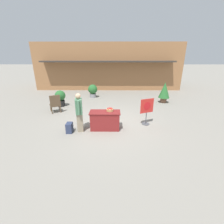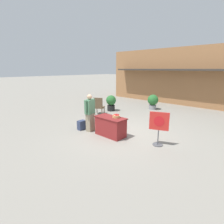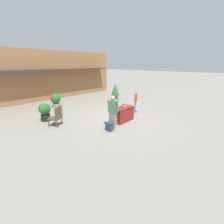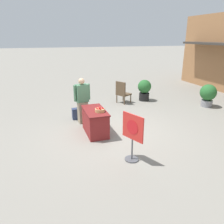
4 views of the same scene
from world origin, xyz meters
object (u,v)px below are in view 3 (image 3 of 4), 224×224
at_px(apple_basket, 124,105).
at_px(potted_plant_near_right, 45,111).
at_px(backpack, 109,127).
at_px(poster_board, 136,102).
at_px(patio_chair, 57,116).
at_px(display_table, 123,114).
at_px(potted_plant_far_right, 115,90).
at_px(potted_plant_near_left, 56,100).
at_px(person_visitor, 113,112).

distance_m(apple_basket, potted_plant_near_right, 4.49).
bearing_deg(backpack, apple_basket, 15.46).
height_order(backpack, potted_plant_near_right, potted_plant_near_right).
relative_size(poster_board, patio_chair, 1.19).
height_order(display_table, backpack, display_table).
bearing_deg(potted_plant_far_right, potted_plant_near_left, 165.02).
bearing_deg(potted_plant_near_right, person_visitor, -60.22).
bearing_deg(person_visitor, potted_plant_near_left, 81.15).
height_order(poster_board, potted_plant_far_right, potted_plant_far_right).
distance_m(display_table, potted_plant_near_right, 4.41).
distance_m(person_visitor, potted_plant_near_right, 3.95).
xyz_separation_m(apple_basket, person_visitor, (-1.26, -0.31, -0.02)).
xyz_separation_m(display_table, patio_chair, (-2.91, 2.03, 0.15)).
xyz_separation_m(backpack, potted_plant_near_left, (0.24, 5.83, 0.36)).
relative_size(display_table, potted_plant_near_right, 1.28).
bearing_deg(potted_plant_near_left, potted_plant_far_right, -14.98).
bearing_deg(potted_plant_near_left, patio_chair, -115.98).
bearing_deg(display_table, poster_board, 14.37).
xyz_separation_m(potted_plant_near_right, potted_plant_far_right, (6.87, 0.89, 0.23)).
bearing_deg(potted_plant_near_left, display_table, -77.31).
xyz_separation_m(apple_basket, patio_chair, (-3.12, 1.92, -0.31)).
distance_m(backpack, potted_plant_far_right, 6.99).
bearing_deg(apple_basket, patio_chair, 148.36).
bearing_deg(person_visitor, potted_plant_near_right, 109.10).
bearing_deg(display_table, person_visitor, -169.32).
relative_size(person_visitor, potted_plant_far_right, 1.17).
bearing_deg(backpack, potted_plant_near_left, 87.60).
bearing_deg(potted_plant_near_right, display_table, -46.96).
xyz_separation_m(patio_chair, potted_plant_far_right, (6.77, 2.08, 0.26)).
xyz_separation_m(backpack, potted_plant_near_right, (-1.53, 3.58, 0.36)).
bearing_deg(potted_plant_near_right, poster_board, -29.15).
bearing_deg(person_visitor, poster_board, 2.39).
bearing_deg(patio_chair, poster_board, -136.86).
height_order(patio_chair, potted_plant_far_right, potted_plant_far_right).
bearing_deg(apple_basket, person_visitor, -166.42).
bearing_deg(apple_basket, display_table, -153.36).
bearing_deg(potted_plant_near_left, backpack, -92.40).
distance_m(apple_basket, potted_plant_near_left, 5.56).
height_order(apple_basket, backpack, apple_basket).
distance_m(display_table, patio_chair, 3.55).
bearing_deg(backpack, potted_plant_near_right, 113.15).
relative_size(display_table, person_visitor, 0.80).
bearing_deg(person_visitor, patio_chair, 119.12).
height_order(apple_basket, potted_plant_near_left, potted_plant_near_left).
xyz_separation_m(poster_board, patio_chair, (-4.80, 1.55, -0.15)).
bearing_deg(person_visitor, potted_plant_far_right, 30.56).
relative_size(apple_basket, poster_board, 0.24).
distance_m(apple_basket, potted_plant_far_right, 5.41).
relative_size(display_table, patio_chair, 1.27).
relative_size(apple_basket, potted_plant_near_left, 0.30).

